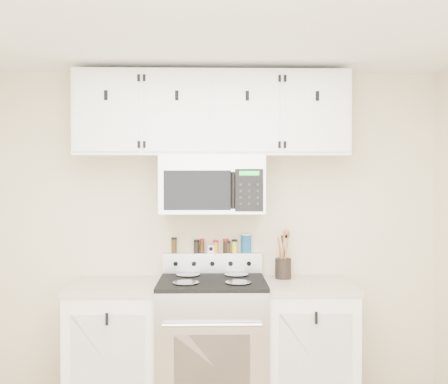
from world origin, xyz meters
name	(u,v)px	position (x,y,z in m)	size (l,w,h in m)	color
back_wall	(212,233)	(0.00, 1.75, 1.25)	(3.50, 0.01, 2.50)	beige
range	(212,343)	(0.00, 1.43, 0.49)	(0.76, 0.65, 1.10)	#B7B7BA
base_cabinet_left	(117,347)	(-0.69, 1.45, 0.46)	(0.64, 0.62, 0.92)	white
base_cabinet_right	(307,345)	(0.69, 1.45, 0.46)	(0.64, 0.62, 0.92)	white
microwave	(212,185)	(0.00, 1.55, 1.63)	(0.76, 0.44, 0.42)	#9E9EA3
upper_cabinets	(212,115)	(0.00, 1.58, 2.15)	(2.00, 0.35, 0.62)	white
utensil_crock	(283,267)	(0.54, 1.60, 1.01)	(0.12, 0.12, 0.35)	black
kitchen_timer	(211,249)	(-0.01, 1.71, 1.13)	(0.05, 0.04, 0.06)	white
salt_canister	(246,243)	(0.26, 1.71, 1.17)	(0.08, 0.08, 0.15)	#165697
spice_jar_0	(174,245)	(-0.30, 1.71, 1.16)	(0.04, 0.04, 0.12)	#3C290E
spice_jar_1	(197,246)	(-0.12, 1.71, 1.15)	(0.04, 0.04, 0.10)	black
spice_jar_2	(202,246)	(-0.08, 1.71, 1.15)	(0.04, 0.04, 0.11)	#3F250F
spice_jar_3	(216,247)	(0.03, 1.71, 1.15)	(0.04, 0.04, 0.10)	orange
spice_jar_4	(226,246)	(0.10, 1.71, 1.16)	(0.04, 0.04, 0.11)	black
spice_jar_5	(228,247)	(0.12, 1.71, 1.15)	(0.04, 0.04, 0.09)	#3D250E
spice_jar_6	(235,246)	(0.17, 1.71, 1.15)	(0.04, 0.04, 0.10)	yellow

